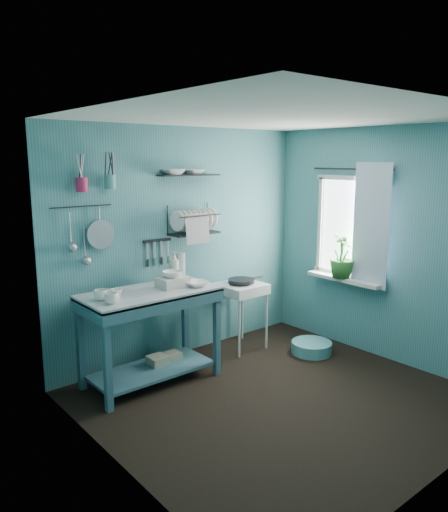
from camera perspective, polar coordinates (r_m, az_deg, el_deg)
floor at (r=4.78m, az=6.30°, el=-15.91°), size 3.20×3.20×0.00m
ceiling at (r=4.27m, az=7.03°, el=15.53°), size 3.20×3.20×0.00m
wall_back at (r=5.48m, az=-4.75°, el=1.45°), size 3.20×0.00×3.20m
wall_left at (r=3.41m, az=-12.34°, el=-4.68°), size 0.00×3.00×3.00m
wall_right at (r=5.61m, az=18.04°, el=1.16°), size 0.00×3.00×3.00m
work_counter at (r=4.95m, az=-8.35°, el=-9.13°), size 1.37×0.80×0.92m
mug_left at (r=4.45m, az=-12.75°, el=-4.75°), size 0.12×0.12×0.10m
mug_mid at (r=4.58m, az=-12.21°, el=-4.30°), size 0.14×0.14×0.09m
mug_right at (r=4.58m, az=-13.89°, el=-4.35°), size 0.17×0.17×0.10m
wash_tub at (r=4.92m, az=-5.91°, el=-2.99°), size 0.28×0.22×0.10m
tub_bowl at (r=4.90m, az=-5.93°, el=-2.08°), size 0.20×0.19×0.06m
soap_bottle at (r=5.16m, az=-5.73°, el=-1.17°), size 0.11×0.12×0.30m
water_bottle at (r=5.24m, az=-4.94°, el=-1.09°), size 0.09×0.09×0.28m
counter_bowl at (r=4.93m, az=-3.13°, el=-3.19°), size 0.22×0.22×0.05m
hotplate_stand at (r=5.78m, az=1.95°, el=-6.86°), size 0.54×0.54×0.76m
frying_pan at (r=5.67m, az=1.98°, el=-2.82°), size 0.30×0.30×0.03m
knife_strip at (r=5.26m, az=-7.65°, el=1.76°), size 0.32×0.04×0.03m
dish_rack at (r=5.37m, az=-3.45°, el=4.19°), size 0.57×0.30×0.32m
upper_shelf at (r=5.34m, az=-4.04°, el=9.21°), size 0.71×0.22×0.02m
shelf_bowl_left at (r=5.23m, az=-5.81°, el=9.86°), size 0.27×0.27×0.06m
shelf_bowl_right at (r=5.38m, az=-3.41°, el=9.79°), size 0.21×0.21×0.05m
utensil_cup_magenta at (r=4.77m, az=-15.95°, el=7.84°), size 0.11×0.11×0.13m
utensil_cup_teal at (r=4.89m, az=-12.90°, el=8.29°), size 0.11×0.11×0.13m
colander at (r=4.91m, az=-13.93°, el=2.42°), size 0.28×0.03×0.28m
ladle_outer at (r=4.79m, az=-17.18°, el=2.99°), size 0.01×0.01×0.30m
ladle_inner at (r=4.87m, az=-15.66°, el=1.46°), size 0.01×0.01×0.30m
hook_rail at (r=4.83m, az=-15.97°, el=5.48°), size 0.60×0.01×0.01m
window_glass at (r=5.82m, az=14.32°, el=3.20°), size 0.00×1.10×1.10m
windowsill at (r=5.86m, az=13.55°, el=-2.59°), size 0.16×0.95×0.04m
curtain at (r=5.59m, az=16.43°, el=3.30°), size 0.00×1.35×1.35m
curtain_rod at (r=5.73m, az=14.36°, el=9.61°), size 0.02×1.05×0.02m
potted_plant at (r=5.79m, az=13.31°, el=0.03°), size 0.37×0.37×0.51m
storage_tin_large at (r=5.17m, az=-7.57°, el=-12.40°), size 0.18×0.18×0.22m
storage_tin_small at (r=5.30m, az=-5.88°, el=-11.89°), size 0.15×0.15×0.20m
floor_basin at (r=5.81m, az=9.98°, el=-10.25°), size 0.46×0.46×0.13m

